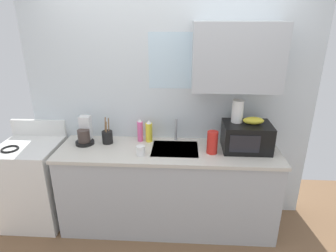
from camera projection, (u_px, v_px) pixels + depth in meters
name	position (u px, v px, depth m)	size (l,w,h in m)	color
kitchen_wall_assembly	(181.00, 98.00, 2.97)	(2.98, 0.42, 2.50)	silver
counter_unit	(168.00, 187.00, 3.00)	(2.21, 0.63, 0.90)	#B2B7BC
sink_faucet	(176.00, 130.00, 3.02)	(0.03, 0.03, 0.24)	#B2B5BA
stove_range	(34.00, 183.00, 3.09)	(0.60, 0.60, 1.08)	white
microwave	(246.00, 137.00, 2.80)	(0.46, 0.35, 0.27)	black
banana_bunch	(253.00, 121.00, 2.74)	(0.20, 0.11, 0.07)	gold
paper_towel_roll	(237.00, 111.00, 2.76)	(0.11, 0.11, 0.22)	white
coffee_maker	(85.00, 134.00, 2.95)	(0.19, 0.21, 0.28)	black
dish_soap_bottle_yellow	(149.00, 131.00, 2.99)	(0.07, 0.07, 0.24)	yellow
dish_soap_bottle_pink	(140.00, 130.00, 3.00)	(0.06, 0.06, 0.25)	#E55999
cereal_canister	(212.00, 142.00, 2.73)	(0.10, 0.10, 0.22)	red
mug_white	(141.00, 151.00, 2.71)	(0.08, 0.08, 0.10)	white
utensil_crock	(107.00, 137.00, 2.97)	(0.11, 0.11, 0.29)	black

